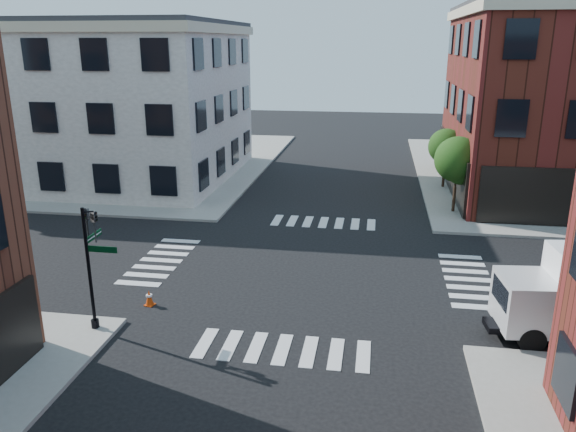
# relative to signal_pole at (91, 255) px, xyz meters

# --- Properties ---
(ground) EXTENTS (120.00, 120.00, 0.00)m
(ground) POSITION_rel_signal_pole_xyz_m (6.72, 6.68, -2.86)
(ground) COLOR black
(ground) RESTS_ON ground
(sidewalk_nw) EXTENTS (30.00, 30.00, 0.15)m
(sidewalk_nw) POSITION_rel_signal_pole_xyz_m (-14.28, 27.68, -2.78)
(sidewalk_nw) COLOR gray
(sidewalk_nw) RESTS_ON ground
(building_nw) EXTENTS (22.00, 16.00, 11.00)m
(building_nw) POSITION_rel_signal_pole_xyz_m (-12.28, 22.68, 2.64)
(building_nw) COLOR #B9B3A9
(building_nw) RESTS_ON ground
(tree_near) EXTENTS (2.69, 2.69, 4.49)m
(tree_near) POSITION_rel_signal_pole_xyz_m (14.28, 16.65, 0.30)
(tree_near) COLOR black
(tree_near) RESTS_ON ground
(tree_far) EXTENTS (2.43, 2.43, 4.07)m
(tree_far) POSITION_rel_signal_pole_xyz_m (14.28, 22.65, 0.02)
(tree_far) COLOR black
(tree_far) RESTS_ON ground
(signal_pole) EXTENTS (1.29, 1.24, 4.60)m
(signal_pole) POSITION_rel_signal_pole_xyz_m (0.00, 0.00, 0.00)
(signal_pole) COLOR black
(signal_pole) RESTS_ON ground
(traffic_cone) EXTENTS (0.42, 0.42, 0.64)m
(traffic_cone) POSITION_rel_signal_pole_xyz_m (1.02, 2.13, -2.55)
(traffic_cone) COLOR #D33E09
(traffic_cone) RESTS_ON ground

